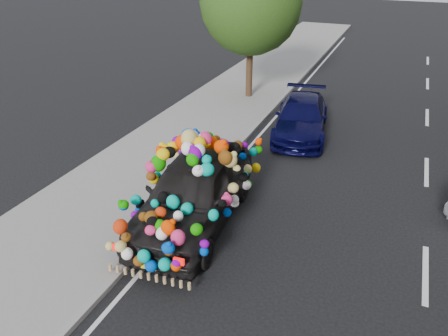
# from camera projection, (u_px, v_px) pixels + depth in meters

# --- Properties ---
(ground) EXTENTS (100.00, 100.00, 0.00)m
(ground) POSITION_uv_depth(u_px,v_px,m) (264.00, 235.00, 10.47)
(ground) COLOR black
(ground) RESTS_ON ground
(sidewalk) EXTENTS (4.00, 60.00, 0.12)m
(sidewalk) POSITION_uv_depth(u_px,v_px,m) (114.00, 197.00, 11.90)
(sidewalk) COLOR gray
(sidewalk) RESTS_ON ground
(kerb) EXTENTS (0.15, 60.00, 0.13)m
(kerb) POSITION_uv_depth(u_px,v_px,m) (177.00, 212.00, 11.24)
(kerb) COLOR gray
(kerb) RESTS_ON ground
(lane_markings) EXTENTS (6.00, 50.00, 0.01)m
(lane_markings) POSITION_uv_depth(u_px,v_px,m) (425.00, 274.00, 9.23)
(lane_markings) COLOR silver
(lane_markings) RESTS_ON ground
(tree_near_sidewalk) EXTENTS (4.20, 4.20, 6.13)m
(tree_near_sidewalk) POSITION_uv_depth(u_px,v_px,m) (251.00, 3.00, 17.67)
(tree_near_sidewalk) COLOR #332114
(tree_near_sidewalk) RESTS_ON ground
(plush_art_car) EXTENTS (2.71, 5.26, 2.32)m
(plush_art_car) POSITION_uv_depth(u_px,v_px,m) (193.00, 179.00, 10.47)
(plush_art_car) COLOR black
(plush_art_car) RESTS_ON ground
(navy_sedan) EXTENTS (2.47, 4.63, 1.28)m
(navy_sedan) POSITION_uv_depth(u_px,v_px,m) (301.00, 117.00, 15.65)
(navy_sedan) COLOR black
(navy_sedan) RESTS_ON ground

